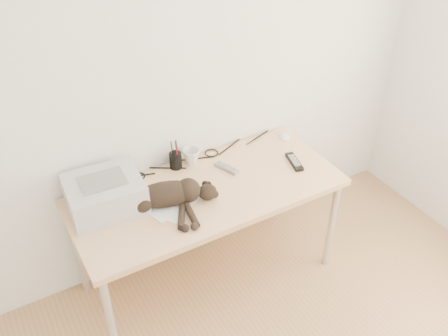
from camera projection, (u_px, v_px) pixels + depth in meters
wall_back at (175, 79)px, 2.84m from camera, size 3.50×0.00×3.50m
desk at (201, 199)px, 3.06m from camera, size 1.60×0.70×0.74m
printer at (105, 194)px, 2.74m from camera, size 0.42×0.37×0.19m
papers at (172, 202)px, 2.83m from camera, size 0.39×0.33×0.01m
cat at (163, 196)px, 2.76m from camera, size 0.66×0.43×0.16m
mug at (191, 157)px, 3.10m from camera, size 0.15×0.15×0.10m
pen_cup at (176, 160)px, 3.06m from camera, size 0.08×0.08×0.20m
remote_grey at (227, 168)px, 3.08m from camera, size 0.10×0.17×0.02m
remote_black at (294, 162)px, 3.13m from camera, size 0.10×0.19×0.02m
mouse at (285, 135)px, 3.36m from camera, size 0.11×0.13×0.04m
cable_tangle at (184, 162)px, 3.13m from camera, size 1.36×0.09×0.01m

